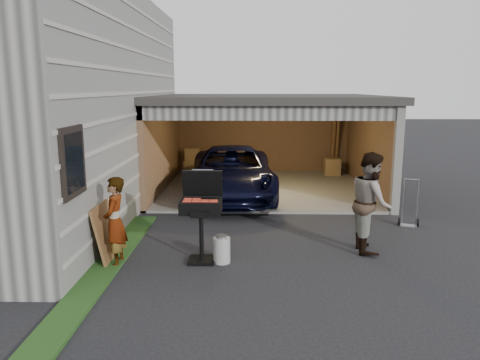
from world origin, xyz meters
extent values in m
plane|color=black|center=(0.00, 0.00, 0.00)|extent=(80.00, 80.00, 0.00)
cube|color=#474744|center=(-6.00, 4.00, 2.75)|extent=(7.00, 11.00, 5.50)
cube|color=#193814|center=(-2.25, -1.00, 0.03)|extent=(0.50, 8.00, 0.06)
cube|color=#605E59|center=(0.75, 6.50, 0.03)|extent=(6.50, 6.00, 0.06)
cube|color=brown|center=(0.75, 9.43, 1.35)|extent=(6.50, 0.15, 2.70)
cube|color=brown|center=(3.92, 6.50, 1.35)|extent=(0.15, 6.00, 2.70)
cube|color=brown|center=(-2.42, 6.50, 1.35)|extent=(0.15, 6.00, 2.70)
cube|color=#2D2B28|center=(0.75, 6.50, 2.80)|extent=(6.80, 6.30, 0.20)
cube|color=#474744|center=(0.75, 3.58, 2.52)|extent=(6.50, 0.16, 0.36)
cube|color=beige|center=(0.75, 4.80, 2.62)|extent=(6.00, 2.40, 0.06)
cube|color=#474744|center=(3.90, 3.55, 1.35)|extent=(0.20, 0.18, 2.70)
cube|color=brown|center=(-1.80, 8.70, 0.31)|extent=(0.60, 0.50, 0.50)
cube|color=brown|center=(-1.80, 8.70, 0.79)|extent=(0.50, 0.45, 0.45)
cube|color=brown|center=(3.20, 8.60, 0.36)|extent=(0.55, 0.50, 0.60)
cube|color=brown|center=(3.38, 9.20, 1.20)|extent=(0.24, 0.43, 2.20)
imported|color=black|center=(-0.24, 5.20, 0.70)|extent=(2.57, 5.17, 1.41)
imported|color=silver|center=(-2.10, -0.02, 0.81)|extent=(0.40, 0.60, 1.61)
imported|color=#3F2C18|center=(2.60, 0.88, 0.97)|extent=(0.76, 0.96, 1.94)
cube|color=black|center=(-0.60, 0.20, 0.03)|extent=(0.47, 0.47, 0.06)
cylinder|color=black|center=(-0.60, 0.20, 0.50)|extent=(0.08, 0.08, 0.94)
cube|color=black|center=(-0.60, 0.20, 1.04)|extent=(0.74, 0.51, 0.22)
cube|color=#59595B|center=(-0.60, 0.20, 1.14)|extent=(0.67, 0.45, 0.02)
cube|color=black|center=(-0.60, 0.52, 1.39)|extent=(0.74, 0.13, 0.51)
cylinder|color=#AFAEAA|center=(-0.23, 0.17, 0.23)|extent=(0.41, 0.41, 0.47)
cube|color=brown|center=(-2.34, 0.22, 0.53)|extent=(0.27, 0.96, 1.06)
cube|color=slate|center=(3.90, 2.46, 0.02)|extent=(0.41, 0.33, 0.04)
cylinder|color=black|center=(3.74, 2.64, 0.09)|extent=(0.10, 0.19, 0.19)
cylinder|color=black|center=(4.14, 2.51, 0.09)|extent=(0.10, 0.19, 0.19)
cylinder|color=slate|center=(3.79, 2.63, 0.57)|extent=(0.03, 0.03, 1.08)
cylinder|color=slate|center=(4.09, 2.53, 0.57)|extent=(0.03, 0.03, 1.08)
cylinder|color=slate|center=(3.94, 2.58, 1.08)|extent=(0.30, 0.13, 0.03)
camera|label=1|loc=(0.28, -7.89, 3.13)|focal=35.00mm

